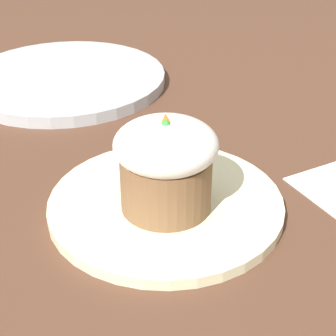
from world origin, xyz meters
TOP-DOWN VIEW (x-y plane):
  - ground_plane at (0.00, 0.00)m, footprint 4.00×4.00m
  - dessert_plate at (0.00, 0.00)m, footprint 0.21×0.21m
  - carrot_cake at (-0.01, -0.00)m, footprint 0.09×0.09m
  - spoon at (-0.00, 0.01)m, footprint 0.13×0.07m
  - side_plate at (0.30, 0.13)m, footprint 0.27×0.27m

SIDE VIEW (x-z plane):
  - ground_plane at x=0.00m, z-range 0.00..0.00m
  - dessert_plate at x=0.00m, z-range 0.00..0.01m
  - side_plate at x=0.30m, z-range 0.00..0.02m
  - spoon at x=0.00m, z-range 0.01..0.02m
  - carrot_cake at x=-0.01m, z-range 0.01..0.10m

